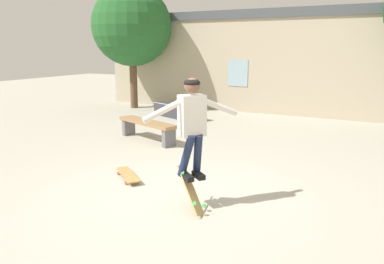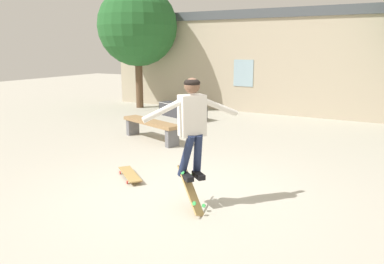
{
  "view_description": "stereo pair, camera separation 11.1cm",
  "coord_description": "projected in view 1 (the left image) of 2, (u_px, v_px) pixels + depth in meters",
  "views": [
    {
      "loc": [
        2.57,
        -4.59,
        2.2
      ],
      "look_at": [
        0.31,
        -0.21,
        1.07
      ],
      "focal_mm": 35.0,
      "sensor_mm": 36.0,
      "label": 1
    },
    {
      "loc": [
        2.67,
        -4.54,
        2.2
      ],
      "look_at": [
        0.31,
        -0.21,
        1.07
      ],
      "focal_mm": 35.0,
      "sensor_mm": 36.0,
      "label": 2
    }
  ],
  "objects": [
    {
      "name": "building_backdrop",
      "position": [
        299.0,
        61.0,
        11.95
      ],
      "size": [
        15.19,
        0.52,
        4.63
      ],
      "color": "#B7A88E",
      "rests_on": "ground_plane"
    },
    {
      "name": "skateboard_resting",
      "position": [
        128.0,
        175.0,
        6.39
      ],
      "size": [
        0.8,
        0.69,
        0.08
      ],
      "rotation": [
        0.0,
        0.0,
        5.61
      ],
      "color": "#AD894C",
      "rests_on": "ground_plane"
    },
    {
      "name": "ground_plane",
      "position": [
        180.0,
        197.0,
        5.62
      ],
      "size": [
        40.0,
        40.0,
        0.0
      ],
      "primitive_type": "plane",
      "color": "#B2AD9E"
    },
    {
      "name": "skate_ledge",
      "position": [
        177.0,
        111.0,
        11.86
      ],
      "size": [
        1.93,
        1.07,
        0.43
      ],
      "rotation": [
        0.0,
        0.0,
        -0.35
      ],
      "color": "#38383D",
      "rests_on": "ground_plane"
    },
    {
      "name": "tree_left",
      "position": [
        132.0,
        26.0,
        13.25
      ],
      "size": [
        2.82,
        2.82,
        4.34
      ],
      "color": "brown",
      "rests_on": "ground_plane"
    },
    {
      "name": "skater",
      "position": [
        192.0,
        120.0,
        5.02
      ],
      "size": [
        0.93,
        1.13,
        1.38
      ],
      "rotation": [
        0.0,
        0.0,
        -0.67
      ],
      "color": "silver"
    },
    {
      "name": "skateboard_flipping",
      "position": [
        191.0,
        191.0,
        5.14
      ],
      "size": [
        0.53,
        0.54,
        0.61
      ],
      "rotation": [
        0.0,
        0.0,
        -0.63
      ],
      "color": "#AD894C"
    },
    {
      "name": "park_bench",
      "position": [
        147.0,
        126.0,
        8.93
      ],
      "size": [
        1.86,
        0.96,
        0.48
      ],
      "rotation": [
        0.0,
        0.0,
        -0.34
      ],
      "color": "#99754C",
      "rests_on": "ground_plane"
    }
  ]
}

